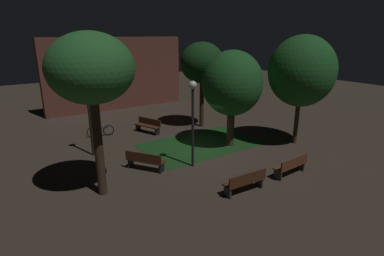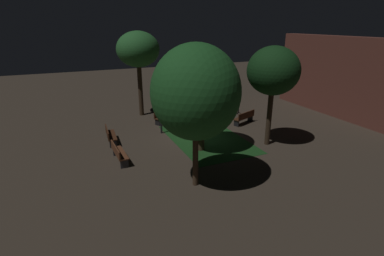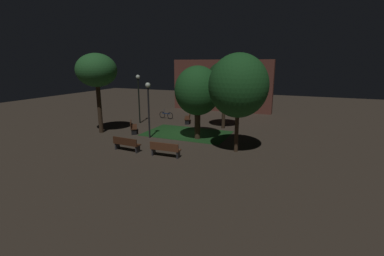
# 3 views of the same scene
# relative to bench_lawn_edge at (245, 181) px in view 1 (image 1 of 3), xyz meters

# --- Properties ---
(ground_plane) EXTENTS (60.00, 60.00, 0.00)m
(ground_plane) POSITION_rel_bench_lawn_edge_xyz_m (1.36, 4.89, -0.48)
(ground_plane) COLOR #3D3328
(grass_lawn) EXTENTS (6.46, 4.04, 0.01)m
(grass_lawn) POSITION_rel_bench_lawn_edge_xyz_m (1.70, 5.42, -0.48)
(grass_lawn) COLOR #194219
(grass_lawn) RESTS_ON ground
(bench_lawn_edge) EXTENTS (1.82, 0.57, 0.88)m
(bench_lawn_edge) POSITION_rel_bench_lawn_edge_xyz_m (0.00, 0.00, 0.00)
(bench_lawn_edge) COLOR #422314
(bench_lawn_edge) RESTS_ON ground
(bench_by_lamp) EXTENTS (1.82, 0.57, 0.88)m
(bench_by_lamp) POSITION_rel_bench_lawn_edge_xyz_m (2.73, -0.00, 0.00)
(bench_by_lamp) COLOR brown
(bench_by_lamp) RESTS_ON ground
(bench_near_trees) EXTENTS (1.42, 1.75, 0.88)m
(bench_near_trees) POSITION_rel_bench_lawn_edge_xyz_m (-2.36, 4.04, 0.00)
(bench_near_trees) COLOR #422314
(bench_near_trees) RESTS_ON ground
(bench_back_row) EXTENTS (1.11, 1.85, 0.88)m
(bench_back_row) POSITION_rel_bench_lawn_edge_xyz_m (0.23, 8.99, 0.00)
(bench_back_row) COLOR #422314
(bench_back_row) RESTS_ON ground
(tree_tall_center) EXTENTS (3.53, 3.53, 5.94)m
(tree_tall_center) POSITION_rel_bench_lawn_edge_xyz_m (6.28, 2.61, 3.56)
(tree_tall_center) COLOR #423021
(tree_tall_center) RESTS_ON ground
(tree_lawn_side) EXTENTS (3.02, 3.02, 6.07)m
(tree_lawn_side) POSITION_rel_bench_lawn_edge_xyz_m (-4.64, 3.04, 4.29)
(tree_lawn_side) COLOR #38281C
(tree_lawn_side) RESTS_ON ground
(tree_back_right) EXTENTS (2.80, 2.80, 5.49)m
(tree_back_right) POSITION_rel_bench_lawn_edge_xyz_m (3.79, 8.22, 3.67)
(tree_back_right) COLOR #38281C
(tree_back_right) RESTS_ON ground
(tree_right_canopy) EXTENTS (3.22, 3.22, 5.19)m
(tree_right_canopy) POSITION_rel_bench_lawn_edge_xyz_m (2.99, 4.38, 2.96)
(tree_right_canopy) COLOR #423021
(tree_right_canopy) RESTS_ON ground
(lamp_post_plaza_east) EXTENTS (0.36, 0.36, 4.01)m
(lamp_post_plaza_east) POSITION_rel_bench_lawn_edge_xyz_m (-0.30, 3.20, 2.29)
(lamp_post_plaza_east) COLOR black
(lamp_post_plaza_east) RESTS_ON ground
(lamp_post_near_wall) EXTENTS (0.36, 0.36, 4.33)m
(lamp_post_near_wall) POSITION_rel_bench_lawn_edge_xyz_m (-3.78, 7.16, 2.48)
(lamp_post_near_wall) COLOR black
(lamp_post_near_wall) RESTS_ON ground
(bicycle) EXTENTS (1.61, 0.28, 0.93)m
(bicycle) POSITION_rel_bench_lawn_edge_xyz_m (-2.53, 9.86, -0.14)
(bicycle) COLOR black
(bicycle) RESTS_ON ground
(building_wall_backdrop) EXTENTS (11.35, 0.80, 5.70)m
(building_wall_backdrop) POSITION_rel_bench_lawn_edge_xyz_m (1.07, 16.31, 2.37)
(building_wall_backdrop) COLOR brown
(building_wall_backdrop) RESTS_ON ground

